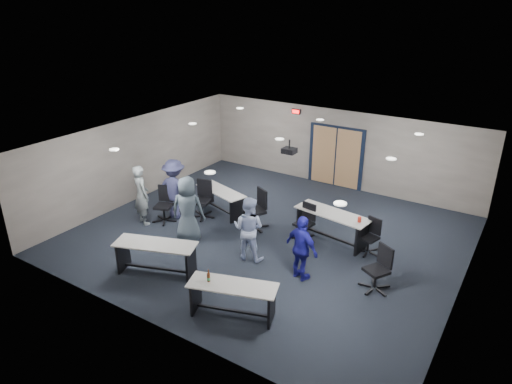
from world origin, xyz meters
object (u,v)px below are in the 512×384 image
Objects in this scene: table_front_left at (156,253)px; person_gray at (141,195)px; chair_back_c at (304,223)px; table_back_left at (221,197)px; person_plaid at (188,209)px; table_front_right at (232,294)px; chair_back_a at (202,200)px; chair_back_b at (255,210)px; chair_loose_right at (377,269)px; chair_back_d at (369,237)px; person_back at (175,189)px; person_navy at (302,248)px; table_back_right at (332,222)px; person_lightblue at (249,229)px; chair_loose_left at (163,205)px.

person_gray is at bearing 121.70° from table_front_left.
table_front_left is 4.03m from chair_back_c.
table_back_left is 1.95m from person_plaid.
person_plaid reaches higher than person_gray.
table_front_right is 1.70× the size of chair_back_a.
chair_back_a is 0.62× the size of person_plaid.
table_front_left is 2.84m from person_gray.
table_front_right is 3.95m from chair_back_b.
table_front_left is 1.94× the size of chair_loose_right.
table_back_left is at bearing -165.20° from chair_loose_right.
chair_back_d is (3.23, 0.43, -0.11)m from chair_back_b.
person_back is (-2.39, -0.66, 0.33)m from chair_back_b.
person_plaid is (0.31, -1.88, 0.41)m from table_back_left.
person_navy reaches higher than table_front_left.
person_plaid is (-3.30, -2.03, 0.34)m from table_back_right.
person_plaid reaches higher than table_back_right.
table_back_left is 3.62m from table_back_right.
table_front_left is at bearing 40.70° from person_lightblue.
person_plaid is at bearing -137.47° from chair_back_c.
table_back_left is at bearing -169.13° from table_back_right.
table_back_right is 2.22m from chair_back_b.
person_navy is (0.14, -2.06, 0.23)m from table_back_right.
chair_back_b reaches higher than chair_loose_right.
chair_back_a is (-3.89, -0.74, -0.01)m from table_back_right.
table_front_right is at bearing -34.11° from table_back_left.
chair_back_b is at bearing 3.57° from chair_loose_left.
person_back is (-4.14, 2.88, 0.40)m from table_front_right.
person_navy is (0.56, 1.98, 0.29)m from table_front_right.
person_navy reaches higher than chair_back_a.
chair_back_b is (-1.74, 3.55, 0.07)m from table_front_right.
chair_loose_right is 0.58× the size of person_back.
person_back reaches higher than chair_loose_right.
table_front_left is 3.13m from chair_back_a.
chair_loose_left is 0.57m from person_back.
table_back_left is 2.95m from chair_back_c.
chair_back_c is 2.72m from chair_loose_right.
table_front_left is at bearing 162.70° from person_gray.
chair_back_c is at bearing 33.45° from chair_back_b.
chair_loose_left is (-1.78, 2.14, -0.01)m from table_front_left.
person_plaid is (0.59, -1.29, 0.35)m from chair_back_a.
chair_back_d is at bearing -142.12° from person_gray.
table_front_left is 5.13m from chair_loose_right.
chair_back_a is at bearing -87.63° from person_plaid.
chair_back_c is (-0.67, -0.35, -0.06)m from table_back_right.
chair_loose_right is (4.65, 2.16, -0.01)m from table_front_left.
person_back is at bearing -137.03° from chair_back_b.
person_gray is 0.98× the size of person_plaid.
table_back_right is at bearing -68.20° from person_navy.
person_lightblue is at bearing -127.01° from chair_back_d.
person_navy reaches higher than table_back_left.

